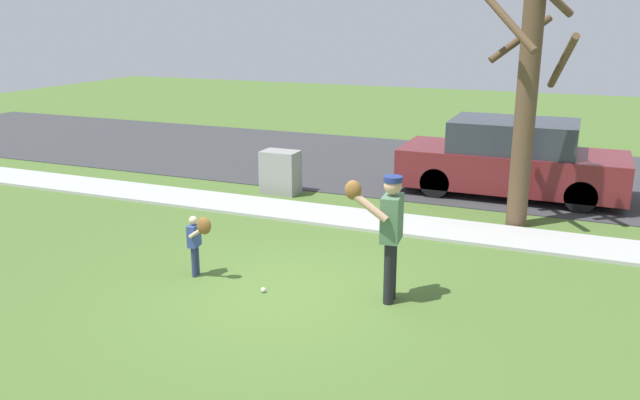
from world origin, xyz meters
TOP-DOWN VIEW (x-y plane):
  - ground_plane at (0.00, 3.50)m, footprint 48.00×48.00m
  - sidewalk_strip at (0.00, 3.60)m, footprint 36.00×1.20m
  - road_surface at (0.00, 8.60)m, footprint 36.00×6.80m
  - person_adult at (1.41, 0.30)m, footprint 0.70×0.69m
  - person_child at (-1.42, 0.03)m, footprint 0.45×0.36m
  - baseball at (-0.28, -0.10)m, footprint 0.07×0.07m
  - utility_cabinet at (-2.39, 4.84)m, footprint 0.80×0.54m
  - street_tree_near at (2.68, 4.43)m, footprint 1.84×1.88m
  - parked_suv_maroon at (2.30, 6.61)m, footprint 4.70×1.90m

SIDE VIEW (x-z plane):
  - ground_plane at x=0.00m, z-range 0.00..0.00m
  - road_surface at x=0.00m, z-range 0.00..0.02m
  - sidewalk_strip at x=0.00m, z-range 0.00..0.06m
  - baseball at x=-0.28m, z-range 0.00..0.07m
  - utility_cabinet at x=-2.39m, z-range 0.00..0.95m
  - person_child at x=-1.42m, z-range 0.15..1.14m
  - parked_suv_maroon at x=2.30m, z-range -0.02..1.60m
  - person_adult at x=1.41m, z-range 0.22..1.98m
  - street_tree_near at x=2.68m, z-range 0.16..4.79m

